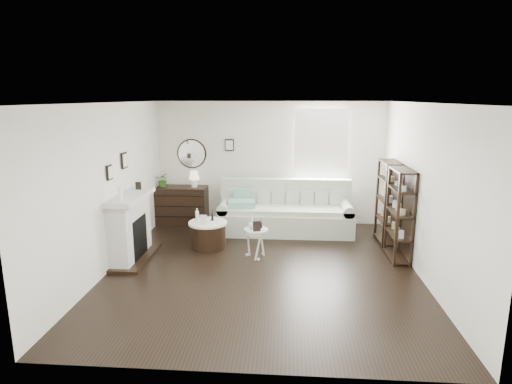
# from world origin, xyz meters

# --- Properties ---
(room) EXTENTS (5.50, 5.50, 5.50)m
(room) POSITION_xyz_m (0.73, 2.70, 1.60)
(room) COLOR black
(room) RESTS_ON ground
(fireplace) EXTENTS (0.50, 1.40, 1.84)m
(fireplace) POSITION_xyz_m (-2.32, 0.30, 0.54)
(fireplace) COLOR silver
(fireplace) RESTS_ON ground
(shelf_unit_far) EXTENTS (0.30, 0.80, 1.60)m
(shelf_unit_far) POSITION_xyz_m (2.33, 1.55, 0.80)
(shelf_unit_far) COLOR black
(shelf_unit_far) RESTS_ON ground
(shelf_unit_near) EXTENTS (0.30, 0.80, 1.60)m
(shelf_unit_near) POSITION_xyz_m (2.33, 0.65, 0.80)
(shelf_unit_near) COLOR black
(shelf_unit_near) RESTS_ON ground
(sofa) EXTENTS (2.78, 0.96, 1.08)m
(sofa) POSITION_xyz_m (0.35, 2.09, 0.36)
(sofa) COLOR #A8AF9C
(sofa) RESTS_ON ground
(quilt) EXTENTS (0.60, 0.51, 0.14)m
(quilt) POSITION_xyz_m (-0.56, 1.95, 0.63)
(quilt) COLOR #227C60
(quilt) RESTS_ON sofa
(suitcase) EXTENTS (0.55, 0.27, 0.35)m
(suitcase) POSITION_xyz_m (1.49, 1.80, 0.18)
(suitcase) COLOR brown
(suitcase) RESTS_ON ground
(dresser) EXTENTS (1.27, 0.54, 0.84)m
(dresser) POSITION_xyz_m (-2.02, 2.47, 0.42)
(dresser) COLOR black
(dresser) RESTS_ON ground
(table_lamp) EXTENTS (0.27, 0.27, 0.36)m
(table_lamp) POSITION_xyz_m (-1.65, 2.47, 1.02)
(table_lamp) COLOR beige
(table_lamp) RESTS_ON dresser
(potted_plant) EXTENTS (0.30, 0.26, 0.32)m
(potted_plant) POSITION_xyz_m (-2.34, 2.42, 1.01)
(potted_plant) COLOR #29611B
(potted_plant) RESTS_ON dresser
(drum_table) EXTENTS (0.72, 0.72, 0.50)m
(drum_table) POSITION_xyz_m (-1.09, 0.97, 0.25)
(drum_table) COLOR black
(drum_table) RESTS_ON ground
(pedestal_table) EXTENTS (0.43, 0.43, 0.52)m
(pedestal_table) POSITION_xyz_m (-0.15, 0.51, 0.48)
(pedestal_table) COLOR silver
(pedestal_table) RESTS_ON ground
(eiffel_drum) EXTENTS (0.15, 0.15, 0.21)m
(eiffel_drum) POSITION_xyz_m (-1.01, 1.02, 0.61)
(eiffel_drum) COLOR black
(eiffel_drum) RESTS_ON drum_table
(bottle_drum) EXTENTS (0.07, 0.07, 0.28)m
(bottle_drum) POSITION_xyz_m (-1.27, 0.89, 0.64)
(bottle_drum) COLOR silver
(bottle_drum) RESTS_ON drum_table
(card_frame_drum) EXTENTS (0.14, 0.06, 0.18)m
(card_frame_drum) POSITION_xyz_m (-1.14, 0.79, 0.59)
(card_frame_drum) COLOR silver
(card_frame_drum) RESTS_ON drum_table
(eiffel_ped) EXTENTS (0.13, 0.13, 0.18)m
(eiffel_ped) POSITION_xyz_m (-0.06, 0.54, 0.61)
(eiffel_ped) COLOR black
(eiffel_ped) RESTS_ON pedestal_table
(flask_ped) EXTENTS (0.13, 0.13, 0.24)m
(flask_ped) POSITION_xyz_m (-0.22, 0.53, 0.64)
(flask_ped) COLOR silver
(flask_ped) RESTS_ON pedestal_table
(card_frame_ped) EXTENTS (0.14, 0.08, 0.18)m
(card_frame_ped) POSITION_xyz_m (-0.13, 0.40, 0.61)
(card_frame_ped) COLOR black
(card_frame_ped) RESTS_ON pedestal_table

